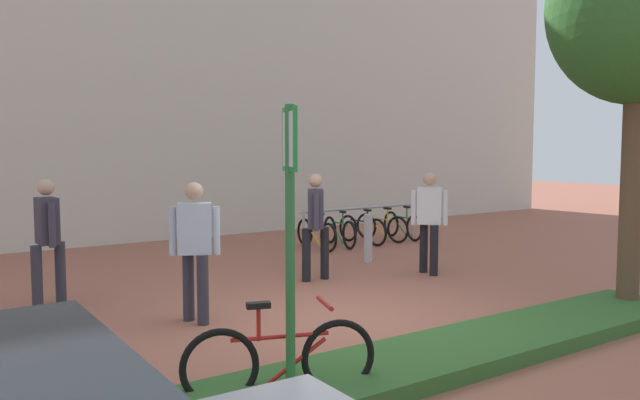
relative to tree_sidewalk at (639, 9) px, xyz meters
name	(u,v)px	position (x,y,z in m)	size (l,w,h in m)	color
ground_plane	(343,321)	(-3.40, 1.70, -3.89)	(60.00, 60.00, 0.00)	#9E5B47
building_facade	(122,21)	(-3.40, 10.13, 1.11)	(28.00, 1.20, 10.00)	beige
planter_strip	(464,350)	(-3.21, -0.11, -3.81)	(7.00, 1.10, 0.16)	#336028
tree_sidewalk	(639,9)	(0.00, 0.00, 0.00)	(2.28, 2.28, 5.19)	brown
parking_sign_post	(290,211)	(-5.28, -0.11, -2.27)	(0.13, 0.35, 2.48)	#2D7238
bike_at_sign	(281,360)	(-5.31, 0.00, -3.54)	(1.61, 0.64, 0.86)	black
bike_rack_cluster	(362,228)	(0.70, 6.54, -3.55)	(3.21, 1.66, 0.83)	#99999E
bollard_steel	(368,238)	(-0.61, 4.68, -3.44)	(0.16, 0.16, 0.90)	#ADADB2
person_suited_dark	(47,234)	(-6.23, 4.51, -2.91)	(0.48, 0.61, 1.72)	#2D2D38
person_suited_navy	(316,220)	(-2.33, 3.88, -2.91)	(0.49, 0.53, 1.72)	black
person_casual_tan	(195,243)	(-4.93, 2.65, -2.91)	(0.56, 0.42, 1.72)	#2D2D38
person_shirt_blue	(429,216)	(-0.47, 3.22, -2.91)	(0.45, 0.46, 1.72)	black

